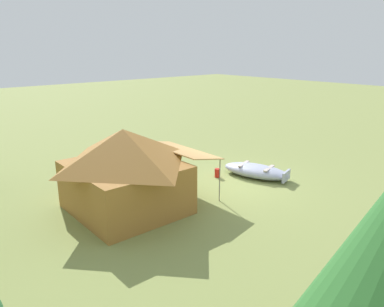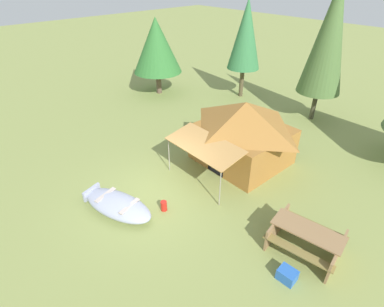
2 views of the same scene
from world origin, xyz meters
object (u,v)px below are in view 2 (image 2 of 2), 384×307
object	(u,v)px
pine_tree_far_center	(157,45)
beached_rowboat	(117,205)
canvas_cabin_tent	(243,132)
cooler_box	(287,275)
pine_tree_back_left	(330,35)
pine_tree_side	(246,35)
fuel_can	(164,206)
picnic_table	(306,237)

from	to	relation	value
pine_tree_far_center	beached_rowboat	bearing A→B (deg)	-44.54
canvas_cabin_tent	cooler_box	size ratio (longest dim) A/B	9.68
cooler_box	pine_tree_back_left	world-z (taller)	pine_tree_back_left
cooler_box	pine_tree_far_center	distance (m)	13.91
pine_tree_side	canvas_cabin_tent	bearing A→B (deg)	-50.27
fuel_can	pine_tree_back_left	bearing A→B (deg)	91.55
fuel_can	picnic_table	bearing A→B (deg)	25.51
beached_rowboat	canvas_cabin_tent	distance (m)	5.34
pine_tree_back_left	pine_tree_far_center	world-z (taller)	pine_tree_back_left
pine_tree_back_left	fuel_can	bearing A→B (deg)	-88.45
fuel_can	pine_tree_far_center	world-z (taller)	pine_tree_far_center
pine_tree_back_left	pine_tree_side	bearing A→B (deg)	-176.94
fuel_can	canvas_cabin_tent	bearing A→B (deg)	93.09
picnic_table	cooler_box	world-z (taller)	picnic_table
cooler_box	fuel_can	xyz separation A→B (m)	(-4.07, -0.70, 0.01)
fuel_can	pine_tree_back_left	world-z (taller)	pine_tree_back_left
beached_rowboat	pine_tree_side	xyz separation A→B (m)	(-3.76, 10.60, 3.23)
picnic_table	beached_rowboat	bearing A→B (deg)	-148.57
cooler_box	fuel_can	world-z (taller)	fuel_can
picnic_table	fuel_can	bearing A→B (deg)	-154.49
pine_tree_back_left	beached_rowboat	bearing A→B (deg)	-93.67
beached_rowboat	pine_tree_side	size ratio (longest dim) A/B	0.51
canvas_cabin_tent	pine_tree_far_center	bearing A→B (deg)	165.25
canvas_cabin_tent	pine_tree_back_left	bearing A→B (deg)	90.43
beached_rowboat	picnic_table	xyz separation A→B (m)	(4.82, 2.94, 0.23)
canvas_cabin_tent	pine_tree_far_center	distance (m)	8.61
beached_rowboat	cooler_box	size ratio (longest dim) A/B	6.14
pine_tree_back_left	pine_tree_far_center	distance (m)	8.96
cooler_box	fuel_can	size ratio (longest dim) A/B	1.35
picnic_table	pine_tree_far_center	distance (m)	13.25
canvas_cabin_tent	fuel_can	distance (m)	4.24
beached_rowboat	pine_tree_far_center	xyz separation A→B (m)	(-7.46, 7.34, 2.55)
canvas_cabin_tent	picnic_table	world-z (taller)	canvas_cabin_tent
canvas_cabin_tent	beached_rowboat	bearing A→B (deg)	-98.09
fuel_can	pine_tree_back_left	size ratio (longest dim) A/B	0.05
canvas_cabin_tent	pine_tree_side	size ratio (longest dim) A/B	0.81
fuel_can	pine_tree_side	distance (m)	11.11
beached_rowboat	pine_tree_back_left	size ratio (longest dim) A/B	0.41
cooler_box	pine_tree_back_left	size ratio (longest dim) A/B	0.07
pine_tree_far_center	picnic_table	bearing A→B (deg)	-19.71
picnic_table	cooler_box	xyz separation A→B (m)	(0.21, -1.15, -0.32)
picnic_table	pine_tree_back_left	size ratio (longest dim) A/B	0.31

